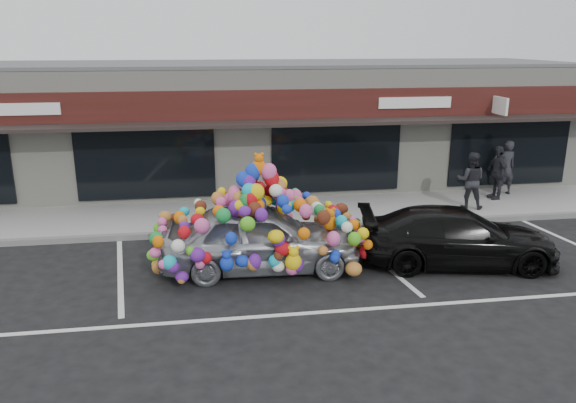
{
  "coord_description": "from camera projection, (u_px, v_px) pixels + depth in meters",
  "views": [
    {
      "loc": [
        -1.21,
        -11.92,
        5.08
      ],
      "look_at": [
        0.81,
        1.4,
        1.18
      ],
      "focal_mm": 35.0,
      "sensor_mm": 36.0,
      "label": 1
    }
  ],
  "objects": [
    {
      "name": "parking_stripe_left",
      "position": [
        120.0,
        274.0,
        12.64
      ],
      "size": [
        0.73,
        4.37,
        0.01
      ],
      "primitive_type": "cube",
      "rotation": [
        0.0,
        0.0,
        0.14
      ],
      "color": "silver",
      "rests_on": "ground"
    },
    {
      "name": "shop_building",
      "position": [
        237.0,
        123.0,
        20.33
      ],
      "size": [
        24.0,
        7.2,
        4.31
      ],
      "color": "beige",
      "rests_on": "ground"
    },
    {
      "name": "kerb",
      "position": [
        253.0,
        231.0,
        15.26
      ],
      "size": [
        26.0,
        0.18,
        0.16
      ],
      "primitive_type": "cube",
      "color": "slate",
      "rests_on": "ground"
    },
    {
      "name": "pedestrian_a",
      "position": [
        506.0,
        168.0,
        18.36
      ],
      "size": [
        0.69,
        0.48,
        1.8
      ],
      "primitive_type": "imported",
      "rotation": [
        0.0,
        0.0,
        3.22
      ],
      "color": "black",
      "rests_on": "sidewalk"
    },
    {
      "name": "pedestrian_b",
      "position": [
        471.0,
        180.0,
        16.87
      ],
      "size": [
        1.03,
        0.94,
        1.72
      ],
      "primitive_type": "imported",
      "rotation": [
        0.0,
        0.0,
        2.71
      ],
      "color": "black",
      "rests_on": "sidewalk"
    },
    {
      "name": "toy_car",
      "position": [
        260.0,
        230.0,
        12.64
      ],
      "size": [
        3.24,
        4.85,
        2.79
      ],
      "rotation": [
        0.0,
        0.0,
        1.53
      ],
      "color": "#9BA0A5",
      "rests_on": "ground"
    },
    {
      "name": "black_sedan",
      "position": [
        458.0,
        237.0,
        13.04
      ],
      "size": [
        2.61,
        4.81,
        1.32
      ],
      "primitive_type": "imported",
      "rotation": [
        0.0,
        0.0,
        1.4
      ],
      "color": "black",
      "rests_on": "ground"
    },
    {
      "name": "pedestrian_c",
      "position": [
        497.0,
        172.0,
        17.87
      ],
      "size": [
        1.04,
        0.5,
        1.72
      ],
      "primitive_type": "imported",
      "rotation": [
        0.0,
        0.0,
        4.79
      ],
      "color": "#242127",
      "rests_on": "sidewalk"
    },
    {
      "name": "ground",
      "position": [
        262.0,
        269.0,
        12.91
      ],
      "size": [
        90.0,
        90.0,
        0.0
      ],
      "primitive_type": "plane",
      "color": "black",
      "rests_on": "ground"
    },
    {
      "name": "parking_stripe_mid",
      "position": [
        377.0,
        259.0,
        13.5
      ],
      "size": [
        0.73,
        4.37,
        0.01
      ],
      "primitive_type": "cube",
      "rotation": [
        0.0,
        0.0,
        0.14
      ],
      "color": "silver",
      "rests_on": "ground"
    },
    {
      "name": "lane_line",
      "position": [
        376.0,
        308.0,
        11.01
      ],
      "size": [
        14.0,
        0.12,
        0.01
      ],
      "primitive_type": "cube",
      "color": "silver",
      "rests_on": "ground"
    },
    {
      "name": "sidewalk",
      "position": [
        248.0,
        214.0,
        16.69
      ],
      "size": [
        26.0,
        3.0,
        0.15
      ],
      "primitive_type": "cube",
      "color": "gray",
      "rests_on": "ground"
    }
  ]
}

